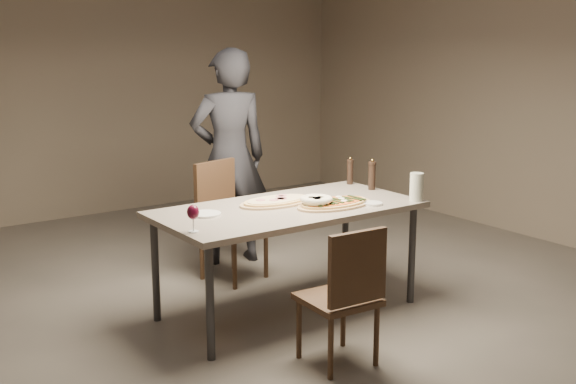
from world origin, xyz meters
TOP-DOWN VIEW (x-y plane):
  - room at (0.00, 0.00)m, footprint 7.00×7.00m
  - dining_table at (0.00, 0.00)m, footprint 1.80×0.90m
  - zucchini_pizza at (0.27, -0.17)m, footprint 0.58×0.32m
  - ham_pizza at (-0.02, 0.12)m, footprint 0.56×0.31m
  - bread_basket at (0.13, -0.15)m, footprint 0.22×0.22m
  - oil_dish at (0.50, -0.29)m, footprint 0.14×0.14m
  - pepper_mill_left at (0.83, 0.08)m, footprint 0.06×0.06m
  - pepper_mill_right at (0.83, 0.34)m, footprint 0.05×0.05m
  - carafe at (0.83, -0.38)m, footprint 0.10×0.10m
  - wine_glass at (-0.83, -0.21)m, footprint 0.07×0.07m
  - side_plate at (-0.57, 0.11)m, footprint 0.20×0.20m
  - chair_near at (-0.23, -0.90)m, footprint 0.42×0.42m
  - chair_far at (0.03, 0.90)m, footprint 0.53×0.53m
  - diner at (0.27, 1.23)m, footprint 0.74×0.57m

SIDE VIEW (x-z plane):
  - chair_near at x=-0.23m, z-range 0.05..0.89m
  - chair_far at x=0.03m, z-range 0.06..0.98m
  - dining_table at x=0.00m, z-range 0.32..1.07m
  - side_plate at x=-0.57m, z-range 0.75..0.76m
  - oil_dish at x=0.50m, z-range 0.75..0.77m
  - ham_pizza at x=-0.02m, z-range 0.75..0.78m
  - zucchini_pizza at x=0.27m, z-range 0.74..0.79m
  - bread_basket at x=0.13m, z-range 0.76..0.84m
  - carafe at x=0.83m, z-range 0.75..0.95m
  - pepper_mill_right at x=0.83m, z-range 0.74..0.96m
  - pepper_mill_left at x=0.83m, z-range 0.74..0.98m
  - wine_glass at x=-0.83m, z-range 0.78..0.95m
  - diner at x=0.27m, z-range 0.00..1.79m
  - room at x=0.00m, z-range -2.10..4.90m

